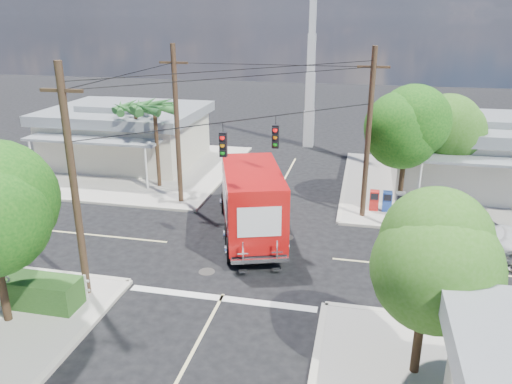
% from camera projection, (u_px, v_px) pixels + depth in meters
% --- Properties ---
extents(ground, '(120.00, 120.00, 0.00)m').
position_uv_depth(ground, '(247.00, 250.00, 23.39)').
color(ground, black).
rests_on(ground, ground).
extents(sidewalk_ne, '(14.12, 14.12, 0.14)m').
position_uv_depth(sidewalk_ne, '(456.00, 190.00, 31.16)').
color(sidewalk_ne, '#ACA79B').
rests_on(sidewalk_ne, ground).
extents(sidewalk_nw, '(14.12, 14.12, 0.14)m').
position_uv_depth(sidewalk_nw, '(134.00, 168.00, 35.57)').
color(sidewalk_nw, '#ACA79B').
rests_on(sidewalk_nw, ground).
extents(road_markings, '(32.00, 32.00, 0.01)m').
position_uv_depth(road_markings, '(239.00, 265.00, 22.04)').
color(road_markings, beige).
rests_on(road_markings, ground).
extents(building_ne, '(11.80, 10.20, 4.50)m').
position_uv_depth(building_ne, '(486.00, 152.00, 31.07)').
color(building_ne, beige).
rests_on(building_ne, sidewalk_ne).
extents(building_nw, '(10.80, 10.20, 4.30)m').
position_uv_depth(building_nw, '(127.00, 133.00, 36.53)').
color(building_nw, beige).
rests_on(building_nw, sidewalk_nw).
extents(radio_tower, '(0.80, 0.80, 17.00)m').
position_uv_depth(radio_tower, '(311.00, 78.00, 39.76)').
color(radio_tower, silver).
rests_on(radio_tower, ground).
extents(tree_ne_front, '(4.21, 4.14, 6.66)m').
position_uv_depth(tree_ne_front, '(407.00, 127.00, 26.53)').
color(tree_ne_front, '#422D1C').
rests_on(tree_ne_front, sidewalk_ne).
extents(tree_ne_back, '(3.77, 3.66, 5.82)m').
position_uv_depth(tree_ne_back, '(451.00, 131.00, 28.22)').
color(tree_ne_back, '#422D1C').
rests_on(tree_ne_back, sidewalk_ne).
extents(tree_se, '(3.67, 3.54, 5.62)m').
position_uv_depth(tree_se, '(429.00, 257.00, 13.95)').
color(tree_se, '#422D1C').
rests_on(tree_se, sidewalk_se).
extents(palm_nw_front, '(3.01, 3.08, 5.59)m').
position_uv_depth(palm_nw_front, '(154.00, 109.00, 30.10)').
color(palm_nw_front, '#422D1C').
rests_on(palm_nw_front, sidewalk_nw).
extents(palm_nw_back, '(3.01, 3.08, 5.19)m').
position_uv_depth(palm_nw_back, '(135.00, 109.00, 32.01)').
color(palm_nw_back, '#422D1C').
rests_on(palm_nw_back, sidewalk_nw).
extents(utility_poles, '(12.00, 10.68, 9.00)m').
position_uv_depth(utility_poles, '(222.00, 143.00, 23.61)').
color(utility_poles, '#473321').
rests_on(utility_poles, ground).
extents(picket_fence, '(5.94, 0.06, 1.00)m').
position_uv_depth(picket_fence, '(21.00, 278.00, 19.59)').
color(picket_fence, silver).
rests_on(picket_fence, sidewalk_sw).
extents(hedge_sw, '(6.20, 1.20, 1.10)m').
position_uv_depth(hedge_sw, '(3.00, 287.00, 18.90)').
color(hedge_sw, '#204719').
rests_on(hedge_sw, sidewalk_sw).
extents(vending_boxes, '(1.90, 0.50, 1.10)m').
position_uv_depth(vending_boxes, '(387.00, 201.00, 27.54)').
color(vending_boxes, red).
rests_on(vending_boxes, sidewalk_ne).
extents(delivery_truck, '(4.95, 8.69, 3.61)m').
position_uv_depth(delivery_truck, '(251.00, 200.00, 24.47)').
color(delivery_truck, black).
rests_on(delivery_truck, ground).
extents(parked_car, '(6.53, 4.28, 1.67)m').
position_uv_depth(parked_car, '(475.00, 235.00, 23.01)').
color(parked_car, silver).
rests_on(parked_car, ground).
extents(pedestrian, '(0.77, 0.75, 1.78)m').
position_uv_depth(pedestrian, '(2.00, 288.00, 18.21)').
color(pedestrian, beige).
rests_on(pedestrian, sidewalk_sw).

